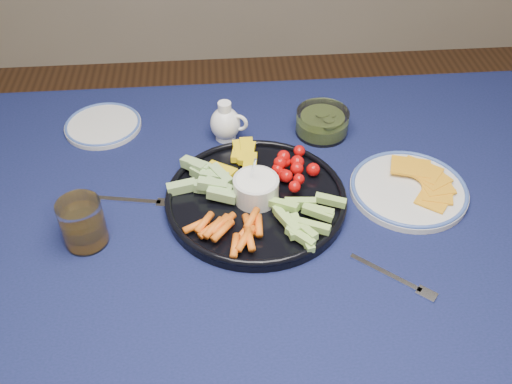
{
  "coord_description": "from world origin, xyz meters",
  "views": [
    {
      "loc": [
        0.01,
        -0.72,
        1.51
      ],
      "look_at": [
        0.07,
        0.08,
        0.78
      ],
      "focal_mm": 40.0,
      "sensor_mm": 36.0,
      "label": 1
    }
  ],
  "objects": [
    {
      "name": "fork_right",
      "position": [
        0.3,
        -0.13,
        0.75
      ],
      "size": [
        0.13,
        0.12,
        0.0
      ],
      "color": "silver",
      "rests_on": "dining_table"
    },
    {
      "name": "side_plate_extra",
      "position": [
        -0.25,
        0.37,
        0.75
      ],
      "size": [
        0.17,
        0.17,
        0.01
      ],
      "color": "silver",
      "rests_on": "dining_table"
    },
    {
      "name": "creamer_pitcher",
      "position": [
        0.03,
        0.3,
        0.79
      ],
      "size": [
        0.08,
        0.07,
        0.09
      ],
      "color": "white",
      "rests_on": "dining_table"
    },
    {
      "name": "juice_tumbler",
      "position": [
        -0.24,
        0.01,
        0.79
      ],
      "size": [
        0.08,
        0.08,
        0.09
      ],
      "color": "silver",
      "rests_on": "dining_table"
    },
    {
      "name": "dining_table",
      "position": [
        0.0,
        0.0,
        0.66
      ],
      "size": [
        1.67,
        1.07,
        0.75
      ],
      "color": "#522C1B",
      "rests_on": "ground"
    },
    {
      "name": "fork_left",
      "position": [
        -0.15,
        0.11,
        0.75
      ],
      "size": [
        0.17,
        0.05,
        0.0
      ],
      "color": "silver",
      "rests_on": "dining_table"
    },
    {
      "name": "crudite_platter",
      "position": [
        0.07,
        0.08,
        0.77
      ],
      "size": [
        0.35,
        0.35,
        0.11
      ],
      "color": "black",
      "rests_on": "dining_table"
    },
    {
      "name": "cheese_plate",
      "position": [
        0.38,
        0.09,
        0.76
      ],
      "size": [
        0.23,
        0.23,
        0.03
      ],
      "color": "silver",
      "rests_on": "dining_table"
    },
    {
      "name": "pickle_bowl",
      "position": [
        0.24,
        0.31,
        0.77
      ],
      "size": [
        0.12,
        0.12,
        0.05
      ],
      "color": "silver",
      "rests_on": "dining_table"
    }
  ]
}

